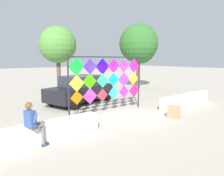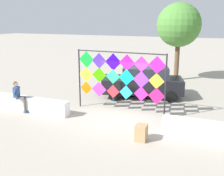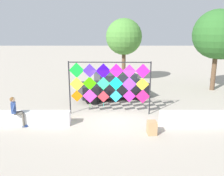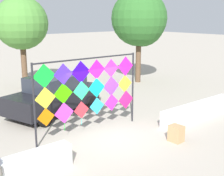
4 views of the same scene
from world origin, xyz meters
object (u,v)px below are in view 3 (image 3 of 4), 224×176
kite_display_rack (109,82)px  cardboard_box_large (151,128)px  parked_car (112,86)px  tree_far_right (218,36)px  seated_vendor (15,110)px  tree_broadleaf (123,37)px

kite_display_rack → cardboard_box_large: 3.66m
parked_car → tree_far_right: 9.03m
seated_vendor → tree_far_right: 15.19m
seated_vendor → tree_broadleaf: 12.22m
kite_display_rack → tree_broadleaf: 8.82m
seated_vendor → parked_car: parked_car is taller
seated_vendor → parked_car: (4.71, 5.08, -0.02)m
kite_display_rack → tree_far_right: (8.27, 5.68, 2.29)m
parked_car → kite_display_rack: bearing=-94.2°
kite_display_rack → parked_car: size_ratio=0.91×
kite_display_rack → cardboard_box_large: (1.95, -2.68, -1.56)m
seated_vendor → tree_broadleaf: tree_broadleaf is taller
tree_far_right → tree_broadleaf: bearing=158.5°
tree_broadleaf → cardboard_box_large: bearing=-85.9°
seated_vendor → cardboard_box_large: seated_vendor is taller
seated_vendor → cardboard_box_large: size_ratio=2.55×
cardboard_box_large → tree_broadleaf: size_ratio=0.11×
parked_car → seated_vendor: bearing=-132.9°
parked_car → cardboard_box_large: bearing=-73.6°
tree_broadleaf → kite_display_rack: bearing=-97.8°
seated_vendor → tree_far_right: size_ratio=0.25×
kite_display_rack → parked_car: kite_display_rack is taller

